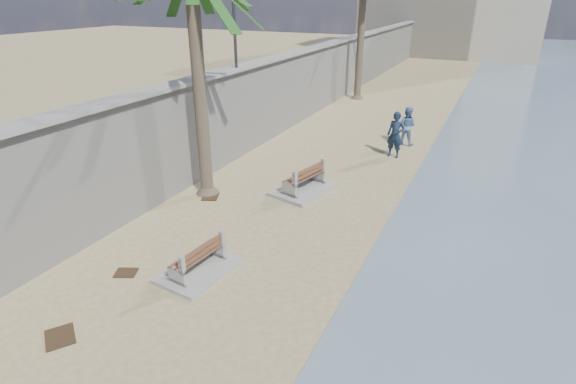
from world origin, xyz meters
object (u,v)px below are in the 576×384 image
(bench_far, at_px, (304,180))
(person_b, at_px, (407,124))
(person_a, at_px, (396,132))
(bench_near, at_px, (198,260))

(bench_far, relative_size, person_b, 1.33)
(person_b, bearing_deg, person_a, 95.03)
(bench_far, distance_m, person_a, 5.28)
(person_a, bearing_deg, bench_far, -107.69)
(bench_near, relative_size, person_b, 1.09)
(bench_near, bearing_deg, person_a, 77.50)
(bench_far, bearing_deg, bench_near, -93.75)
(bench_far, height_order, person_b, person_b)
(bench_near, relative_size, bench_far, 0.82)
(person_a, xyz_separation_m, person_b, (0.07, 1.89, -0.14))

